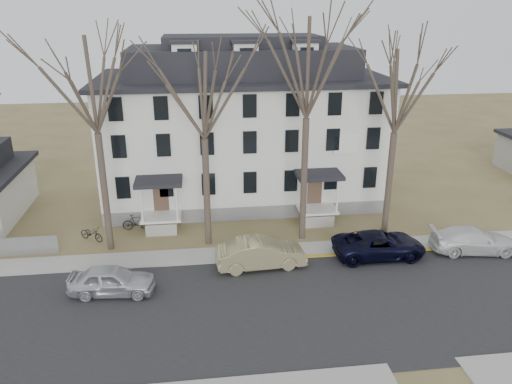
{
  "coord_description": "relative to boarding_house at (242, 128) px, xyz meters",
  "views": [
    {
      "loc": [
        -5.52,
        -18.61,
        14.15
      ],
      "look_at": [
        -2.08,
        9.0,
        3.6
      ],
      "focal_mm": 35.0,
      "sensor_mm": 36.0,
      "label": 1
    }
  ],
  "objects": [
    {
      "name": "far_sidewalk",
      "position": [
        2.0,
        -9.95,
        -5.38
      ],
      "size": [
        120.0,
        2.0,
        0.08
      ],
      "primitive_type": "cube",
      "color": "#A09F97",
      "rests_on": "ground"
    },
    {
      "name": "main_road",
      "position": [
        2.0,
        -15.95,
        -5.38
      ],
      "size": [
        120.0,
        10.0,
        0.04
      ],
      "primitive_type": "cube",
      "color": "#27272A",
      "rests_on": "ground"
    },
    {
      "name": "boarding_house",
      "position": [
        0.0,
        0.0,
        0.0
      ],
      "size": [
        20.8,
        12.36,
        12.05
      ],
      "color": "slate",
      "rests_on": "ground"
    },
    {
      "name": "tree_center",
      "position": [
        3.0,
        -8.15,
        5.71
      ],
      "size": [
        9.0,
        9.0,
        14.7
      ],
      "color": "#473B31",
      "rests_on": "ground"
    },
    {
      "name": "car_tan",
      "position": [
        -0.15,
        -11.59,
        -4.54
      ],
      "size": [
        5.2,
        2.12,
        1.68
      ],
      "primitive_type": "imported",
      "rotation": [
        0.0,
        0.0,
        1.64
      ],
      "color": "#92895E",
      "rests_on": "ground"
    },
    {
      "name": "bicycle_left",
      "position": [
        -10.33,
        -6.95,
        -4.91
      ],
      "size": [
        1.84,
        1.53,
        0.94
      ],
      "primitive_type": "imported",
      "rotation": [
        0.0,
        0.0,
        0.97
      ],
      "color": "black",
      "rests_on": "ground"
    },
    {
      "name": "tree_mid_right",
      "position": [
        8.5,
        -8.15,
        4.22
      ],
      "size": [
        7.8,
        7.8,
        12.74
      ],
      "color": "#473B31",
      "rests_on": "ground"
    },
    {
      "name": "ground",
      "position": [
        2.0,
        -17.95,
        -5.38
      ],
      "size": [
        120.0,
        120.0,
        0.0
      ],
      "primitive_type": "plane",
      "color": "olive",
      "rests_on": "ground"
    },
    {
      "name": "tree_mid_left",
      "position": [
        -3.0,
        -8.15,
        4.22
      ],
      "size": [
        7.8,
        7.8,
        12.74
      ],
      "color": "#473B31",
      "rests_on": "ground"
    },
    {
      "name": "car_white",
      "position": [
        12.85,
        -11.33,
        -4.64
      ],
      "size": [
        5.3,
        2.67,
        1.48
      ],
      "primitive_type": "imported",
      "rotation": [
        0.0,
        0.0,
        1.45
      ],
      "color": "silver",
      "rests_on": "ground"
    },
    {
      "name": "yellow_curb",
      "position": [
        7.0,
        -10.85,
        -5.38
      ],
      "size": [
        14.0,
        0.25,
        0.06
      ],
      "primitive_type": "cube",
      "color": "gold",
      "rests_on": "ground"
    },
    {
      "name": "car_navy",
      "position": [
        6.97,
        -11.23,
        -4.62
      ],
      "size": [
        5.45,
        2.52,
        1.51
      ],
      "primitive_type": "imported",
      "rotation": [
        0.0,
        0.0,
        1.57
      ],
      "color": "black",
      "rests_on": "ground"
    },
    {
      "name": "tree_far_left",
      "position": [
        -9.0,
        -8.15,
        4.96
      ],
      "size": [
        8.4,
        8.4,
        13.72
      ],
      "color": "#473B31",
      "rests_on": "ground"
    },
    {
      "name": "bicycle_right",
      "position": [
        -7.66,
        -5.69,
        -4.83
      ],
      "size": [
        1.84,
        0.54,
        1.1
      ],
      "primitive_type": "imported",
      "rotation": [
        0.0,
        0.0,
        1.58
      ],
      "color": "black",
      "rests_on": "ground"
    },
    {
      "name": "car_silver",
      "position": [
        -8.13,
        -13.43,
        -4.63
      ],
      "size": [
        4.55,
        2.17,
        1.5
      ],
      "primitive_type": "imported",
      "rotation": [
        0.0,
        0.0,
        1.48
      ],
      "color": "silver",
      "rests_on": "ground"
    }
  ]
}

